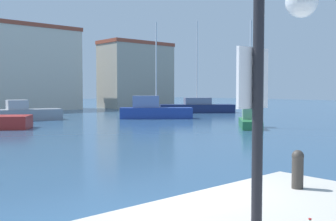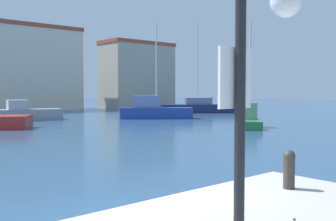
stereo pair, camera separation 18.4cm
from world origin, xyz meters
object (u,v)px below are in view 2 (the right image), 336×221
Objects in this scene: mooring_bollard at (289,168)px; sailboat_blue_distant_north at (154,110)px; sailboat_navy_center_channel at (197,107)px; motorboat_grey_near_pier at (22,113)px; lamppost at (240,12)px; sailboat_green_mid_harbor at (250,119)px.

mooring_bollard is 0.07× the size of sailboat_blue_distant_north.
sailboat_navy_center_channel is 1.57× the size of motorboat_grey_near_pier.
sailboat_navy_center_channel is (9.65, 4.01, -0.09)m from sailboat_blue_distant_north.
mooring_bollard is at bearing -124.93° from sailboat_blue_distant_north.
lamppost is 42.32m from sailboat_navy_center_channel.
sailboat_navy_center_channel is at bearing 55.93° from sailboat_green_mid_harbor.
sailboat_blue_distant_north reaches higher than sailboat_green_mid_harbor.
motorboat_grey_near_pier is at bearing 175.45° from sailboat_navy_center_channel.
sailboat_green_mid_harbor is 19.10m from motorboat_grey_near_pier.
lamppost is 3.86m from mooring_bollard.
lamppost is 33.21m from motorboat_grey_near_pier.
motorboat_grey_near_pier is at bearing 119.31° from sailboat_green_mid_harbor.
motorboat_grey_near_pier is at bearing 76.48° from mooring_bollard.
sailboat_blue_distant_north is at bearing 55.07° from mooring_bollard.
sailboat_green_mid_harbor is at bearing 37.08° from lamppost.
mooring_bollard is at bearing -103.52° from motorboat_grey_near_pier.
motorboat_grey_near_pier is (7.24, 30.12, -0.67)m from mooring_bollard.
lamppost is 0.58× the size of motorboat_grey_near_pier.
sailboat_green_mid_harbor reaches higher than lamppost.
lamppost is at bearing -108.05° from motorboat_grey_near_pier.
sailboat_green_mid_harbor is at bearing -124.07° from sailboat_navy_center_channel.
sailboat_green_mid_harbor reaches higher than motorboat_grey_near_pier.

